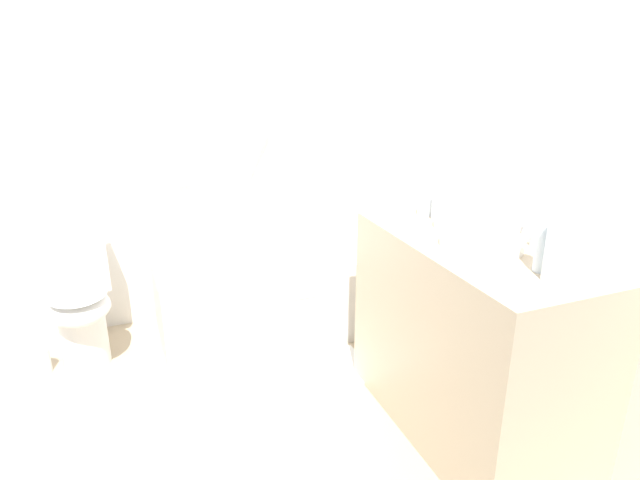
{
  "coord_description": "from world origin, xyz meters",
  "views": [
    {
      "loc": [
        -0.19,
        -2.02,
        1.63
      ],
      "look_at": [
        0.66,
        0.14,
        0.8
      ],
      "focal_mm": 30.38,
      "sensor_mm": 36.0,
      "label": 1
    }
  ],
  "objects_px": {
    "water_bottle_0": "(554,250)",
    "water_bottle_2": "(440,194)",
    "sink_basin": "(482,242)",
    "water_bottle_1": "(545,242)",
    "toilet_paper_roll": "(39,361)",
    "bathtub": "(281,285)",
    "drinking_glass_0": "(443,219)",
    "drinking_glass_1": "(426,206)",
    "bath_mat": "(319,372)",
    "toilet": "(78,299)",
    "sink_faucet": "(521,233)"
  },
  "relations": [
    {
      "from": "water_bottle_1",
      "to": "drinking_glass_0",
      "type": "relative_size",
      "value": 2.93
    },
    {
      "from": "sink_basin",
      "to": "water_bottle_2",
      "type": "xyz_separation_m",
      "value": [
        0.04,
        0.37,
        0.1
      ]
    },
    {
      "from": "drinking_glass_1",
      "to": "bath_mat",
      "type": "xyz_separation_m",
      "value": [
        -0.45,
        0.21,
        -0.92
      ]
    },
    {
      "from": "water_bottle_1",
      "to": "water_bottle_2",
      "type": "bearing_deg",
      "value": 90.35
    },
    {
      "from": "water_bottle_2",
      "to": "drinking_glass_1",
      "type": "bearing_deg",
      "value": 99.94
    },
    {
      "from": "drinking_glass_0",
      "to": "bath_mat",
      "type": "xyz_separation_m",
      "value": [
        -0.42,
        0.4,
        -0.92
      ]
    },
    {
      "from": "water_bottle_1",
      "to": "toilet_paper_roll",
      "type": "relative_size",
      "value": 1.78
    },
    {
      "from": "drinking_glass_0",
      "to": "water_bottle_0",
      "type": "bearing_deg",
      "value": -87.62
    },
    {
      "from": "water_bottle_0",
      "to": "drinking_glass_0",
      "type": "distance_m",
      "value": 0.61
    },
    {
      "from": "toilet_paper_roll",
      "to": "bath_mat",
      "type": "bearing_deg",
      "value": -21.81
    },
    {
      "from": "bath_mat",
      "to": "toilet_paper_roll",
      "type": "relative_size",
      "value": 4.04
    },
    {
      "from": "toilet",
      "to": "water_bottle_1",
      "type": "xyz_separation_m",
      "value": [
        1.62,
        -1.54,
        0.63
      ]
    },
    {
      "from": "toilet",
      "to": "water_bottle_0",
      "type": "xyz_separation_m",
      "value": [
        1.59,
        -1.62,
        0.63
      ]
    },
    {
      "from": "water_bottle_1",
      "to": "drinking_glass_0",
      "type": "xyz_separation_m",
      "value": [
        -0.06,
        0.53,
        -0.07
      ]
    },
    {
      "from": "drinking_glass_1",
      "to": "toilet_paper_roll",
      "type": "relative_size",
      "value": 0.62
    },
    {
      "from": "sink_basin",
      "to": "sink_faucet",
      "type": "bearing_deg",
      "value": 0.0
    },
    {
      "from": "sink_faucet",
      "to": "drinking_glass_0",
      "type": "bearing_deg",
      "value": 128.08
    },
    {
      "from": "toilet",
      "to": "drinking_glass_0",
      "type": "height_order",
      "value": "drinking_glass_0"
    },
    {
      "from": "bath_mat",
      "to": "water_bottle_1",
      "type": "bearing_deg",
      "value": -63.15
    },
    {
      "from": "water_bottle_0",
      "to": "drinking_glass_1",
      "type": "bearing_deg",
      "value": 89.23
    },
    {
      "from": "water_bottle_0",
      "to": "sink_basin",
      "type": "bearing_deg",
      "value": 92.48
    },
    {
      "from": "sink_faucet",
      "to": "toilet_paper_roll",
      "type": "xyz_separation_m",
      "value": [
        -1.99,
        1.21,
        -0.85
      ]
    },
    {
      "from": "toilet",
      "to": "sink_basin",
      "type": "bearing_deg",
      "value": 47.57
    },
    {
      "from": "drinking_glass_1",
      "to": "water_bottle_2",
      "type": "bearing_deg",
      "value": -80.06
    },
    {
      "from": "toilet",
      "to": "bath_mat",
      "type": "bearing_deg",
      "value": 58.42
    },
    {
      "from": "water_bottle_2",
      "to": "drinking_glass_0",
      "type": "distance_m",
      "value": 0.14
    },
    {
      "from": "water_bottle_0",
      "to": "water_bottle_2",
      "type": "height_order",
      "value": "water_bottle_2"
    },
    {
      "from": "toilet",
      "to": "toilet_paper_roll",
      "type": "relative_size",
      "value": 5.58
    },
    {
      "from": "bathtub",
      "to": "toilet_paper_roll",
      "type": "relative_size",
      "value": 11.13
    },
    {
      "from": "water_bottle_1",
      "to": "bath_mat",
      "type": "height_order",
      "value": "water_bottle_1"
    },
    {
      "from": "sink_faucet",
      "to": "drinking_glass_1",
      "type": "xyz_separation_m",
      "value": [
        -0.17,
        0.45,
        0.01
      ]
    },
    {
      "from": "water_bottle_1",
      "to": "water_bottle_2",
      "type": "relative_size",
      "value": 0.91
    },
    {
      "from": "water_bottle_2",
      "to": "toilet_paper_roll",
      "type": "distance_m",
      "value": 2.23
    },
    {
      "from": "bathtub",
      "to": "toilet",
      "type": "xyz_separation_m",
      "value": [
        -1.12,
        0.03,
        0.1
      ]
    },
    {
      "from": "water_bottle_2",
      "to": "toilet_paper_roll",
      "type": "relative_size",
      "value": 1.95
    },
    {
      "from": "bathtub",
      "to": "drinking_glass_1",
      "type": "height_order",
      "value": "bathtub"
    },
    {
      "from": "water_bottle_0",
      "to": "drinking_glass_0",
      "type": "bearing_deg",
      "value": 92.38
    },
    {
      "from": "bathtub",
      "to": "water_bottle_2",
      "type": "xyz_separation_m",
      "value": [
        0.5,
        -0.87,
        0.74
      ]
    },
    {
      "from": "bath_mat",
      "to": "toilet_paper_roll",
      "type": "height_order",
      "value": "toilet_paper_roll"
    },
    {
      "from": "bathtub",
      "to": "drinking_glass_0",
      "type": "relative_size",
      "value": 18.33
    },
    {
      "from": "drinking_glass_0",
      "to": "drinking_glass_1",
      "type": "bearing_deg",
      "value": 79.52
    },
    {
      "from": "sink_faucet",
      "to": "toilet_paper_roll",
      "type": "bearing_deg",
      "value": 148.77
    },
    {
      "from": "drinking_glass_1",
      "to": "toilet_paper_roll",
      "type": "bearing_deg",
      "value": 157.53
    },
    {
      "from": "sink_basin",
      "to": "water_bottle_1",
      "type": "relative_size",
      "value": 1.41
    },
    {
      "from": "water_bottle_0",
      "to": "bathtub",
      "type": "bearing_deg",
      "value": 106.46
    },
    {
      "from": "sink_basin",
      "to": "water_bottle_0",
      "type": "xyz_separation_m",
      "value": [
        0.02,
        -0.35,
        0.09
      ]
    },
    {
      "from": "bathtub",
      "to": "water_bottle_0",
      "type": "xyz_separation_m",
      "value": [
        0.47,
        -1.59,
        0.73
      ]
    },
    {
      "from": "drinking_glass_1",
      "to": "sink_faucet",
      "type": "bearing_deg",
      "value": -69.91
    },
    {
      "from": "sink_faucet",
      "to": "drinking_glass_0",
      "type": "height_order",
      "value": "drinking_glass_0"
    },
    {
      "from": "water_bottle_0",
      "to": "water_bottle_1",
      "type": "relative_size",
      "value": 1.0
    }
  ]
}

